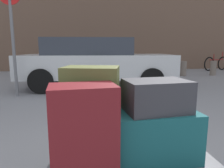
# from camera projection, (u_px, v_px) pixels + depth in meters

# --- Properties ---
(duffel_bag_teal_front_left) EXTENTS (0.60, 0.38, 0.36)m
(duffel_bag_teal_front_left) POSITION_uv_depth(u_px,v_px,m) (155.00, 135.00, 1.48)
(duffel_bag_teal_front_left) COLOR #144C51
(duffel_bag_teal_front_left) RESTS_ON luggage_cart
(suitcase_olive_front_right) EXTENTS (0.44, 0.35, 0.66)m
(suitcase_olive_front_right) POSITION_uv_depth(u_px,v_px,m) (92.00, 111.00, 1.52)
(suitcase_olive_front_right) COLOR #4C5128
(suitcase_olive_front_right) RESTS_ON luggage_cart
(suitcase_maroon_stacked_top) EXTENTS (0.41, 0.29, 0.59)m
(suitcase_maroon_stacked_top) POSITION_uv_depth(u_px,v_px,m) (84.00, 133.00, 1.22)
(suitcase_maroon_stacked_top) COLOR maroon
(suitcase_maroon_stacked_top) RESTS_ON luggage_cart
(duffel_bag_charcoal_topmost_pile) EXTENTS (0.46, 0.35, 0.22)m
(duffel_bag_charcoal_topmost_pile) POSITION_uv_depth(u_px,v_px,m) (156.00, 96.00, 1.43)
(duffel_bag_charcoal_topmost_pile) COLOR #2D2D33
(duffel_bag_charcoal_topmost_pile) RESTS_ON duffel_bag_teal_front_left
(parked_car) EXTENTS (4.40, 2.13, 1.42)m
(parked_car) POSITION_uv_depth(u_px,v_px,m) (95.00, 61.00, 6.05)
(parked_car) COLOR silver
(parked_car) RESTS_ON ground_plane
(bicycle_leaning) EXTENTS (1.68, 0.64, 0.96)m
(bicycle_leaning) POSITION_uv_depth(u_px,v_px,m) (216.00, 63.00, 10.72)
(bicycle_leaning) COLOR black
(bicycle_leaning) RESTS_ON ground_plane
(bollard_kerb_near) EXTENTS (0.24, 0.24, 0.61)m
(bollard_kerb_near) POSITION_uv_depth(u_px,v_px,m) (150.00, 69.00, 8.39)
(bollard_kerb_near) COLOR #72665B
(bollard_kerb_near) RESTS_ON ground_plane
(bollard_kerb_mid) EXTENTS (0.24, 0.24, 0.61)m
(bollard_kerb_mid) POSITION_uv_depth(u_px,v_px,m) (183.00, 69.00, 8.57)
(bollard_kerb_mid) COLOR #72665B
(bollard_kerb_mid) RESTS_ON ground_plane
(bollard_kerb_far) EXTENTS (0.24, 0.24, 0.61)m
(bollard_kerb_far) POSITION_uv_depth(u_px,v_px,m) (213.00, 68.00, 8.73)
(bollard_kerb_far) COLOR #72665B
(bollard_kerb_far) RESTS_ON ground_plane
(no_parking_sign) EXTENTS (0.50, 0.07, 2.59)m
(no_parking_sign) POSITION_uv_depth(u_px,v_px,m) (12.00, 28.00, 4.68)
(no_parking_sign) COLOR slate
(no_parking_sign) RESTS_ON ground_plane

